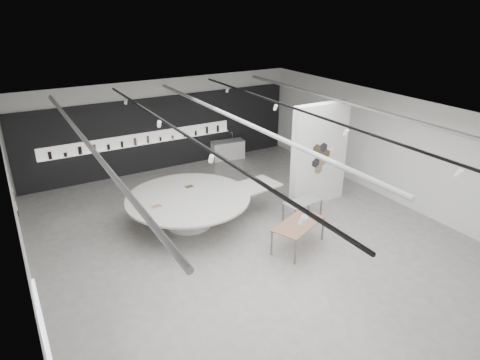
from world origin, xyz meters
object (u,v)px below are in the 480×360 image
kitchen_counter (228,150)px  display_island (191,206)px  sample_table_wood (299,225)px  sample_table_stone (303,203)px  partition_column (319,155)px

kitchen_counter → display_island: bearing=-122.5°
display_island → sample_table_wood: size_ratio=2.81×
display_island → sample_table_wood: bearing=-60.6°
display_island → sample_table_stone: bearing=-31.7°
partition_column → sample_table_stone: 1.94m
partition_column → sample_table_stone: partition_column is taller
sample_table_stone → kitchen_counter: bearing=84.1°
sample_table_wood → partition_column: bearing=41.2°
partition_column → sample_table_wood: (-2.49, -2.17, -1.05)m
display_island → kitchen_counter: 6.27m
sample_table_wood → sample_table_stone: sample_table_wood is taller
sample_table_stone → kitchen_counter: (0.66, 6.35, -0.17)m
partition_column → display_island: (-4.61, 0.69, -1.14)m
sample_table_stone → display_island: bearing=155.5°
sample_table_wood → kitchen_counter: (1.86, 7.70, -0.32)m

